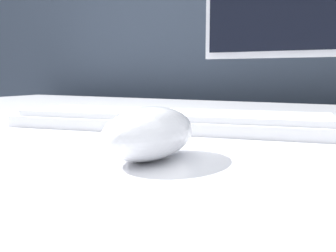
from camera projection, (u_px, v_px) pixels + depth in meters
The scene contains 3 objects.
partition_panel at pixel (331, 97), 1.11m from camera, with size 5.00×0.03×1.47m.
computer_mouse_near at pixel (150, 133), 0.35m from camera, with size 0.07×0.12×0.05m.
keyboard at pixel (171, 120), 0.56m from camera, with size 0.47×0.20×0.02m.
Camera 1 is at (0.12, -0.53, 0.80)m, focal length 42.00 mm.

